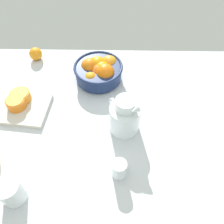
# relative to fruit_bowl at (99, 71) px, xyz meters

# --- Properties ---
(ground_plane) EXTENTS (1.41, 0.95, 0.03)m
(ground_plane) POSITION_rel_fruit_bowl_xyz_m (0.05, -0.26, -0.07)
(ground_plane) COLOR silver
(fruit_bowl) EXTENTS (0.23, 0.23, 0.11)m
(fruit_bowl) POSITION_rel_fruit_bowl_xyz_m (0.00, 0.00, 0.00)
(fruit_bowl) COLOR navy
(fruit_bowl) RESTS_ON ground_plane
(juice_pitcher) EXTENTS (0.13, 0.15, 0.18)m
(juice_pitcher) POSITION_rel_fruit_bowl_xyz_m (0.12, -0.28, 0.01)
(juice_pitcher) COLOR white
(juice_pitcher) RESTS_ON ground_plane
(juice_glass) EXTENTS (0.08, 0.08, 0.10)m
(juice_glass) POSITION_rel_fruit_bowl_xyz_m (-0.25, -0.57, -0.01)
(juice_glass) COLOR white
(juice_glass) RESTS_ON ground_plane
(second_glass) EXTENTS (0.05, 0.05, 0.08)m
(second_glass) POSITION_rel_fruit_bowl_xyz_m (0.10, -0.49, -0.02)
(second_glass) COLOR white
(second_glass) RESTS_ON ground_plane
(cutting_board) EXTENTS (0.28, 0.21, 0.02)m
(cutting_board) POSITION_rel_fruit_bowl_xyz_m (-0.34, -0.20, -0.04)
(cutting_board) COLOR beige
(cutting_board) RESTS_ON ground_plane
(orange_half_0) EXTENTS (0.08, 0.08, 0.04)m
(orange_half_0) POSITION_rel_fruit_bowl_xyz_m (-0.34, -0.19, -0.01)
(orange_half_0) COLOR orange
(orange_half_0) RESTS_ON cutting_board
(orange_half_1) EXTENTS (0.09, 0.09, 0.04)m
(orange_half_1) POSITION_rel_fruit_bowl_xyz_m (-0.34, -0.16, -0.01)
(orange_half_1) COLOR orange
(orange_half_1) RESTS_ON cutting_board
(loose_orange_1) EXTENTS (0.07, 0.07, 0.07)m
(loose_orange_1) POSITION_rel_fruit_bowl_xyz_m (-0.34, 0.14, -0.02)
(loose_orange_1) COLOR orange
(loose_orange_1) RESTS_ON ground_plane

